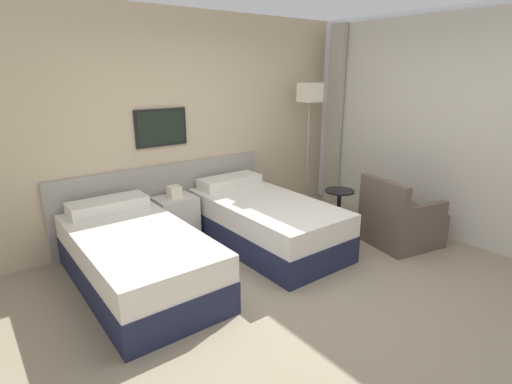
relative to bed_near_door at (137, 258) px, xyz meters
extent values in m
plane|color=gray|center=(1.20, -1.16, -0.29)|extent=(16.00, 16.00, 0.00)
cube|color=#C6B28E|center=(1.20, 1.04, 1.06)|extent=(10.00, 0.06, 2.70)
cube|color=gray|center=(0.78, 0.99, 0.17)|extent=(2.74, 0.04, 0.90)
cube|color=black|center=(0.78, 0.99, 1.07)|extent=(0.64, 0.03, 0.44)
cube|color=black|center=(0.78, 0.98, 1.07)|extent=(0.58, 0.01, 0.38)
cube|color=white|center=(3.56, -1.33, 1.06)|extent=(0.06, 4.67, 2.70)
cube|color=beige|center=(3.52, -1.33, 1.03)|extent=(0.03, 4.30, 2.64)
cube|color=#A8A393|center=(3.43, 0.66, 1.03)|extent=(0.10, 0.24, 2.64)
cube|color=#1E233D|center=(0.00, -0.02, -0.13)|extent=(1.01, 1.97, 0.30)
cube|color=silver|center=(0.00, -0.02, 0.14)|extent=(1.00, 1.95, 0.25)
cube|color=silver|center=(0.00, 0.73, 0.33)|extent=(0.81, 0.34, 0.13)
cube|color=#1E233D|center=(1.57, -0.02, -0.13)|extent=(1.01, 1.97, 0.30)
cube|color=silver|center=(1.57, -0.02, 0.14)|extent=(1.00, 1.95, 0.25)
cube|color=silver|center=(1.57, 0.73, 0.33)|extent=(0.81, 0.34, 0.13)
cube|color=beige|center=(0.78, 0.74, -0.01)|extent=(0.47, 0.38, 0.55)
cube|color=beige|center=(0.78, 0.74, 0.33)|extent=(0.14, 0.14, 0.14)
cylinder|color=#9E9993|center=(2.84, 0.60, -0.28)|extent=(0.24, 0.24, 0.02)
cylinder|color=#9E9993|center=(2.84, 0.60, 0.51)|extent=(0.02, 0.02, 1.56)
cube|color=beige|center=(2.84, 0.60, 1.42)|extent=(0.26, 0.26, 0.26)
cylinder|color=black|center=(2.55, -0.28, -0.28)|extent=(0.24, 0.24, 0.01)
cylinder|color=black|center=(2.55, -0.28, -0.01)|extent=(0.05, 0.05, 0.52)
cylinder|color=black|center=(2.55, -0.28, 0.26)|extent=(0.37, 0.37, 0.02)
cube|color=brown|center=(2.90, -0.97, -0.09)|extent=(0.88, 0.85, 0.40)
cube|color=brown|center=(2.58, -0.91, 0.32)|extent=(0.24, 0.71, 0.42)
cube|color=brown|center=(2.83, -1.27, 0.20)|extent=(0.65, 0.22, 0.18)
cube|color=brown|center=(2.96, -0.67, 0.20)|extent=(0.65, 0.22, 0.18)
camera|label=1|loc=(-1.20, -3.45, 1.72)|focal=28.00mm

